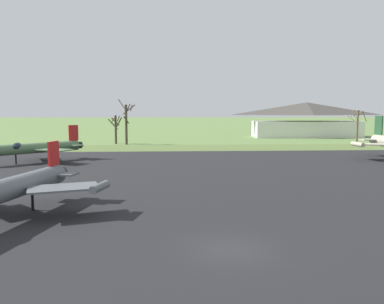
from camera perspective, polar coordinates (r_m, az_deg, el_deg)
The scene contains 9 objects.
ground_plane at distance 21.81m, azimuth 5.50°, elevation -13.66°, with size 600.00×600.00×0.00m, color #607F42.
asphalt_apron at distance 39.11m, azimuth 1.48°, elevation -4.64°, with size 99.03×60.01×0.05m, color black.
grass_verge_strip at distance 74.71m, azimuth -0.80°, elevation 0.58°, with size 159.03×12.00×0.06m, color #586E37.
jet_fighter_front_left at distance 28.68m, azimuth -25.04°, elevation -4.88°, with size 11.54×15.06×4.81m.
jet_fighter_rear_center at distance 58.19m, azimuth -21.68°, elevation 0.54°, with size 12.53×11.53×4.98m.
bare_tree_left_of_center at distance 84.83m, azimuth -10.78°, elevation 3.44°, with size 2.90×2.92×5.98m.
bare_tree_center at distance 82.95m, azimuth -9.29°, elevation 4.25°, with size 3.41×3.44×9.21m.
bare_tree_right_of_center at distance 88.65m, azimuth 22.40°, elevation 3.65°, with size 3.78×3.51×7.06m.
visitor_building at distance 107.26m, azimuth 15.93°, elevation 4.44°, with size 28.36×9.51×8.84m.
Camera 1 is at (-3.19, -20.26, 7.42)m, focal length 37.59 mm.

